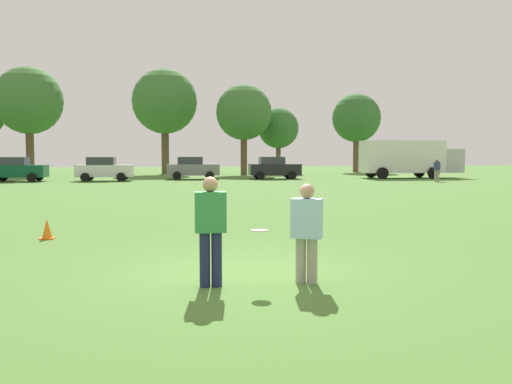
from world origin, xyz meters
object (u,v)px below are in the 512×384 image
object	(u,v)px
parked_car_center	(16,169)
box_truck	(409,158)
parked_car_far_right	(274,168)
bystander_far_jogger	(437,169)
traffic_cone	(47,229)
parked_car_mid_right	(104,169)
parked_car_near_right	(193,168)
player_thrower	(211,225)
frisbee	(259,231)
player_defender	(307,228)

from	to	relation	value
parked_car_center	box_truck	size ratio (longest dim) A/B	0.50
parked_car_far_right	bystander_far_jogger	world-z (taller)	parked_car_far_right
traffic_cone	parked_car_mid_right	bearing A→B (deg)	91.44
parked_car_mid_right	parked_car_near_right	xyz separation A→B (m)	(6.84, 1.56, 0.00)
player_thrower	parked_car_near_right	bearing A→B (deg)	85.41
player_thrower	bystander_far_jogger	bearing A→B (deg)	54.11
player_thrower	frisbee	size ratio (longest dim) A/B	6.18
parked_car_near_right	box_truck	world-z (taller)	box_truck
parked_car_near_right	frisbee	bearing A→B (deg)	-93.42
traffic_cone	box_truck	xyz separation A→B (m)	(24.37, 28.58, 1.52)
player_thrower	frisbee	bearing A→B (deg)	-10.23
frisbee	parked_car_mid_right	distance (m)	34.57
box_truck	parked_car_mid_right	bearing A→B (deg)	179.62
bystander_far_jogger	parked_car_far_right	bearing A→B (deg)	147.64
parked_car_center	bystander_far_jogger	distance (m)	31.24
player_thrower	player_defender	distance (m)	1.49
frisbee	traffic_cone	distance (m)	6.82
parked_car_far_right	box_truck	world-z (taller)	box_truck
traffic_cone	player_defender	bearing A→B (deg)	-48.96
parked_car_far_right	box_truck	xyz separation A→B (m)	(11.64, -0.84, 0.83)
player_defender	parked_car_far_right	bearing A→B (deg)	77.10
player_thrower	player_defender	xyz separation A→B (m)	(1.49, -0.08, -0.08)
traffic_cone	parked_car_mid_right	world-z (taller)	parked_car_mid_right
parked_car_mid_right	player_defender	bearing A→B (deg)	-80.92
parked_car_mid_right	parked_car_far_right	size ratio (longest dim) A/B	1.00
parked_car_near_right	box_truck	xyz separation A→B (m)	(18.25, -1.73, 0.83)
parked_car_near_right	parked_car_far_right	distance (m)	6.67
box_truck	bystander_far_jogger	distance (m)	6.10
frisbee	box_truck	distance (m)	39.72
player_defender	parked_car_near_right	world-z (taller)	parked_car_near_right
player_thrower	parked_car_center	bearing A→B (deg)	106.66
parked_car_center	parked_car_near_right	bearing A→B (deg)	5.23
traffic_cone	parked_car_center	xyz separation A→B (m)	(-7.06, 29.10, 0.69)
bystander_far_jogger	player_thrower	bearing A→B (deg)	-125.89
parked_car_mid_right	bystander_far_jogger	world-z (taller)	parked_car_mid_right
frisbee	parked_car_far_right	size ratio (longest dim) A/B	0.06
parked_car_center	parked_car_far_right	distance (m)	19.80
traffic_cone	parked_car_near_right	size ratio (longest dim) A/B	0.11
player_defender	parked_car_mid_right	world-z (taller)	parked_car_mid_right
parked_car_near_right	bystander_far_jogger	size ratio (longest dim) A/B	2.55
traffic_cone	parked_car_far_right	world-z (taller)	parked_car_far_right
player_defender	parked_car_center	size ratio (longest dim) A/B	0.36
player_thrower	parked_car_mid_right	bearing A→B (deg)	96.65
player_defender	box_truck	bearing A→B (deg)	60.03
parked_car_near_right	bystander_far_jogger	distance (m)	19.01
frisbee	parked_car_center	bearing A→B (deg)	107.70
player_defender	frisbee	bearing A→B (deg)	-176.19
parked_car_near_right	parked_car_center	bearing A→B (deg)	-174.77
parked_car_near_right	box_truck	distance (m)	18.35
player_thrower	traffic_cone	distance (m)	6.32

